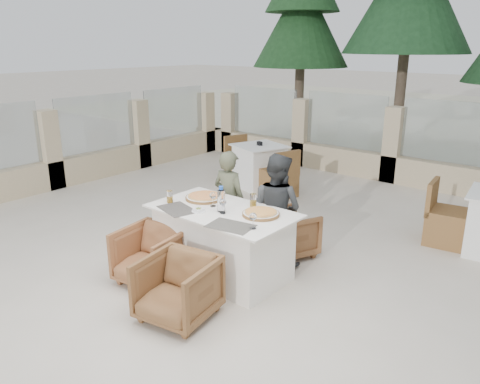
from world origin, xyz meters
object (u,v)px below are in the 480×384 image
Objects in this scene: beer_glass_right at (253,200)px; bg_table_a at (259,166)px; wine_glass_centre at (213,198)px; beer_glass_left at (170,197)px; armchair_far_left at (233,222)px; armchair_near_right at (178,289)px; pizza_left at (204,197)px; diner_left at (230,201)px; olive_dish at (199,210)px; wine_glass_corner at (253,220)px; water_bottle at (221,199)px; wine_glass_near at (223,205)px; diner_right at (276,210)px; armchair_near_left at (151,255)px; dining_table at (223,243)px; armchair_far_right at (288,233)px; pizza_right at (261,213)px.

beer_glass_right reaches higher than bg_table_a.
wine_glass_centre reaches higher than beer_glass_right.
beer_glass_left is at bearing -51.26° from bg_table_a.
armchair_near_right is (0.68, -1.60, -0.02)m from armchair_far_left.
armchair_far_left is at bearing 102.95° from armchair_near_right.
diner_left is at bearing 87.65° from pizza_left.
olive_dish is at bearing 110.04° from armchair_near_right.
wine_glass_corner is at bearing -52.06° from beer_glass_right.
water_bottle reaches higher than pizza_left.
pizza_left is 2.38× the size of wine_glass_corner.
diner_right is at bearing 74.43° from wine_glass_near.
diner_left reaches higher than beer_glass_left.
water_bottle is at bearing -19.48° from wine_glass_centre.
wine_glass_near is at bearing 123.81° from armchair_far_left.
wine_glass_near is 0.11× the size of bg_table_a.
olive_dish is 0.72m from armchair_near_left.
armchair_near_right is (0.88, -0.73, -0.54)m from beer_glass_left.
diner_left is at bearing 141.39° from wine_glass_corner.
armchair_far_left is 0.55× the size of diner_left.
pizza_left is at bearing 33.66° from diner_right.
armchair_near_left is at bearing -96.33° from pizza_left.
dining_table reaches higher than armchair_far_right.
bg_table_a is (-2.00, 3.88, 0.08)m from armchair_near_right.
pizza_left is 2.38× the size of wine_glass_centre.
wine_glass_near is 3.56m from bg_table_a.
armchair_near_right is at bearing -39.71° from beer_glass_left.
water_bottle reaches higher than beer_glass_left.
water_bottle is 1.16m from armchair_far_right.
dining_table is 0.79m from armchair_near_left.
diner_left is at bearing 125.90° from wine_glass_near.
pizza_left is at bearing -45.44° from bg_table_a.
diner_left is (-0.98, 0.78, -0.23)m from wine_glass_corner.
diner_right reaches higher than olive_dish.
diner_left is at bearing 113.16° from wine_glass_centre.
armchair_far_left is at bearing 147.08° from pizza_right.
pizza_left is at bearing 160.16° from wine_glass_corner.
diner_left reaches higher than dining_table.
pizza_left reaches higher than armchair_far_right.
beer_glass_right reaches higher than armchair_far_left.
armchair_far_right is (0.42, 0.88, -0.58)m from wine_glass_centre.
wine_glass_near is 0.30× the size of armchair_far_right.
pizza_right is 0.60m from wine_glass_centre.
olive_dish is at bearing 104.93° from diner_left.
diner_right is (0.20, 0.70, -0.20)m from wine_glass_near.
diner_right reaches higher than wine_glass_centre.
beer_glass_right is at bearing 127.94° from wine_glass_corner.
diner_right is at bearing 62.51° from olive_dish.
wine_glass_corner is 1.32× the size of beer_glass_left.
diner_right reaches higher than pizza_left.
wine_glass_corner is at bearing 109.04° from diner_right.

